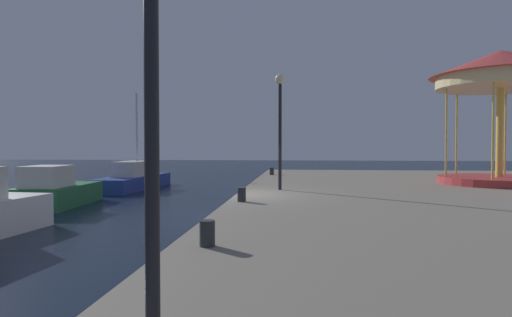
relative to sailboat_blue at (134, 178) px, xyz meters
The scene contains 9 objects.
ground_plane 11.65m from the sailboat_blue, 52.36° to the right, with size 120.00×120.00×0.00m, color black.
quay_dock 17.56m from the sailboat_blue, 31.65° to the right, with size 15.68×29.87×0.80m, color gray.
sailboat_blue is the anchor object (origin of this frame).
motorboat_green 7.05m from the sailboat_blue, 93.17° to the right, with size 2.20×4.15×1.62m.
carousel 18.44m from the sailboat_blue, 14.53° to the right, with size 5.54×5.54×5.49m.
lamp_post_mid_promenade 11.85m from the sailboat_blue, 42.40° to the right, with size 0.36×0.36×4.12m.
bollard_north 18.24m from the sailboat_blue, 65.00° to the right, with size 0.24×0.24×0.40m, color #2D2D33.
bollard_south 13.45m from the sailboat_blue, 55.95° to the right, with size 0.24×0.24×0.40m, color #2D2D33.
bollard_center 7.69m from the sailboat_blue, ahead, with size 0.24×0.24×0.40m, color #2D2D33.
Camera 1 is at (1.99, -13.77, 2.33)m, focal length 30.06 mm.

